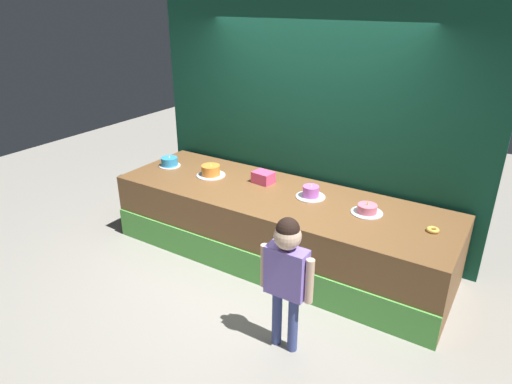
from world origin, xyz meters
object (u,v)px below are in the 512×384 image
at_px(child_figure, 287,267).
at_px(cake_center_right, 311,192).
at_px(cake_far_left, 169,162).
at_px(cake_far_right, 367,209).
at_px(cake_center_left, 211,171).
at_px(donut, 433,230).
at_px(pink_box, 263,177).

relative_size(child_figure, cake_center_right, 3.85).
bearing_deg(cake_far_left, cake_far_right, 1.13).
relative_size(child_figure, cake_center_left, 3.54).
xyz_separation_m(donut, cake_center_left, (-2.54, 0.01, 0.04)).
height_order(pink_box, donut, pink_box).
relative_size(pink_box, cake_center_right, 0.72).
distance_m(cake_far_left, cake_far_right, 2.54).
distance_m(donut, cake_far_right, 0.64).
bearing_deg(pink_box, cake_far_right, -5.47).
height_order(donut, cake_center_left, cake_center_left).
relative_size(child_figure, cake_far_right, 3.88).
xyz_separation_m(child_figure, cake_far_left, (-2.36, 1.25, 0.03)).
bearing_deg(cake_far_left, pink_box, 7.69).
bearing_deg(child_figure, pink_box, 127.39).
xyz_separation_m(pink_box, cake_center_left, (-0.64, -0.15, -0.01)).
bearing_deg(donut, pink_box, 175.04).
bearing_deg(donut, cake_far_right, 176.05).
relative_size(pink_box, cake_center_left, 0.66).
bearing_deg(child_figure, cake_far_right, 81.80).
height_order(child_figure, cake_center_left, child_figure).
relative_size(donut, cake_far_left, 0.43).
distance_m(pink_box, donut, 1.92).
bearing_deg(pink_box, donut, -4.96).
xyz_separation_m(pink_box, cake_far_left, (-1.27, -0.17, -0.01)).
bearing_deg(cake_far_right, cake_center_right, 175.80).
bearing_deg(donut, cake_far_left, -179.89).
xyz_separation_m(cake_center_left, cake_far_right, (1.91, 0.03, -0.02)).
bearing_deg(child_figure, donut, 56.72).
height_order(child_figure, cake_far_left, child_figure).
bearing_deg(cake_center_right, cake_center_left, -176.54).
bearing_deg(cake_far_left, donut, 0.11).
xyz_separation_m(child_figure, cake_center_left, (-1.72, 1.27, 0.04)).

